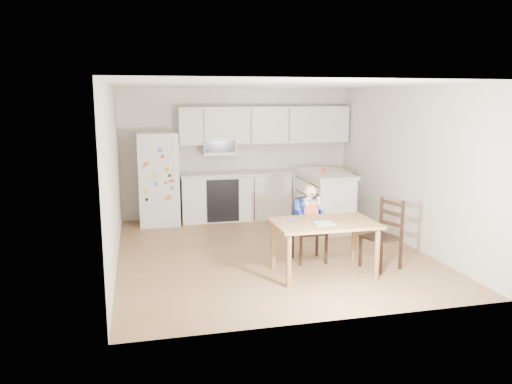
{
  "coord_description": "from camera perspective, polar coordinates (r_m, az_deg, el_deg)",
  "views": [
    {
      "loc": [
        -1.9,
        -7.09,
        2.3
      ],
      "look_at": [
        -0.34,
        -0.53,
        1.04
      ],
      "focal_mm": 35.0,
      "sensor_mm": 36.0,
      "label": 1
    }
  ],
  "objects": [
    {
      "name": "toddler_spoon",
      "position": [
        6.54,
        4.0,
        -3.34
      ],
      "size": [
        0.12,
        0.06,
        0.02
      ],
      "primitive_type": "cylinder",
      "rotation": [
        0.0,
        1.57,
        0.35
      ],
      "color": "#1935B8",
      "rests_on": "dining_table"
    },
    {
      "name": "refrigerator",
      "position": [
        9.36,
        -11.1,
        1.5
      ],
      "size": [
        0.72,
        0.7,
        1.7
      ],
      "primitive_type": "cube",
      "color": "silver",
      "rests_on": "ground"
    },
    {
      "name": "kitchen_island",
      "position": [
        9.05,
        7.83,
        -0.88
      ],
      "size": [
        0.72,
        1.38,
        1.02
      ],
      "color": "silver",
      "rests_on": "ground"
    },
    {
      "name": "dining_table",
      "position": [
        6.62,
        7.8,
        -4.19
      ],
      "size": [
        1.34,
        0.86,
        0.72
      ],
      "color": "brown",
      "rests_on": "ground"
    },
    {
      "name": "red_cup",
      "position": [
        8.75,
        7.75,
        2.39
      ],
      "size": [
        0.07,
        0.07,
        0.09
      ],
      "primitive_type": "cylinder",
      "color": "#BC3528",
      "rests_on": "kitchen_island"
    },
    {
      "name": "room",
      "position": [
        7.88,
        0.68,
        2.94
      ],
      "size": [
        4.52,
        5.01,
        2.51
      ],
      "color": "olive",
      "rests_on": "ground"
    },
    {
      "name": "chair_booster",
      "position": [
        7.17,
        6.04,
        -2.62
      ],
      "size": [
        0.42,
        0.42,
        1.11
      ],
      "rotation": [
        0.0,
        0.0,
        0.0
      ],
      "color": "black",
      "rests_on": "ground"
    },
    {
      "name": "napkin",
      "position": [
        6.49,
        7.73,
        -3.55
      ],
      "size": [
        0.26,
        0.22,
        0.01
      ],
      "primitive_type": "cube",
      "color": "#A2A2A7",
      "rests_on": "dining_table"
    },
    {
      "name": "kitchen_run",
      "position": [
        9.74,
        1.01,
        2.21
      ],
      "size": [
        3.37,
        0.62,
        2.15
      ],
      "color": "silver",
      "rests_on": "ground"
    },
    {
      "name": "chair_side",
      "position": [
        7.1,
        14.65,
        -4.13
      ],
      "size": [
        0.53,
        0.53,
        0.95
      ],
      "rotation": [
        0.0,
        0.0,
        -1.24
      ],
      "color": "black",
      "rests_on": "ground"
    }
  ]
}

